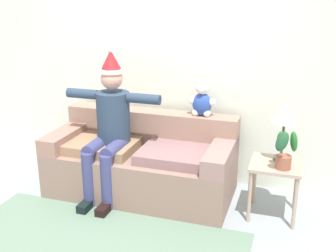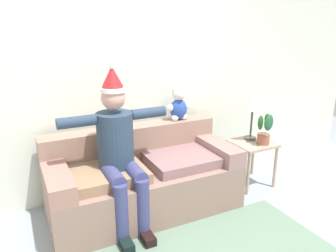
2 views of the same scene
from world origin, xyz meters
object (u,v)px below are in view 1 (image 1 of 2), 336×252
couch (142,162)px  person_seated (109,123)px  side_table (275,173)px  table_lamp (285,116)px  teddy_bear (202,100)px  potted_plant (285,150)px

couch → person_seated: (-0.29, -0.16, 0.45)m
side_table → table_lamp: bearing=68.0°
couch → person_seated: bearing=-150.8°
couch → side_table: 1.37m
teddy_bear → side_table: (0.80, -0.36, -0.55)m
potted_plant → person_seated: bearing=179.0°
teddy_bear → table_lamp: (0.84, -0.27, -0.02)m
teddy_bear → potted_plant: (0.87, -0.46, -0.28)m
table_lamp → potted_plant: table_lamp is taller
couch → side_table: couch is taller
side_table → potted_plant: 0.30m
person_seated → table_lamp: 1.71m
couch → table_lamp: 1.54m
potted_plant → table_lamp: bearing=99.4°
potted_plant → side_table: bearing=123.1°
side_table → teddy_bear: bearing=155.8°
person_seated → teddy_bear: size_ratio=4.04×
person_seated → table_lamp: person_seated is taller
person_seated → side_table: bearing=2.6°
couch → table_lamp: bearing=0.2°
teddy_bear → side_table: teddy_bear is taller
person_seated → table_lamp: (1.69, 0.17, 0.19)m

